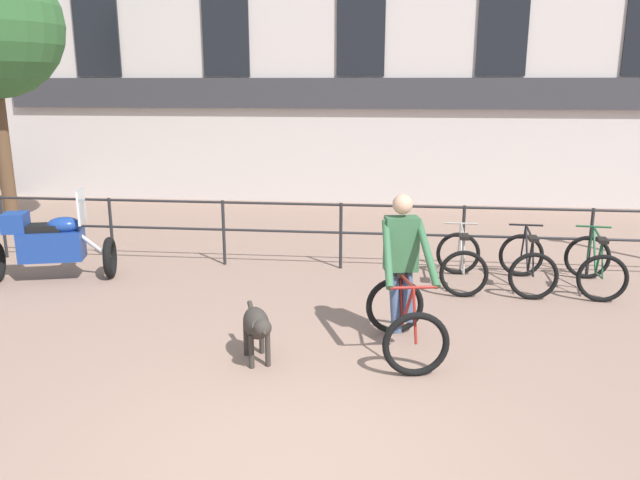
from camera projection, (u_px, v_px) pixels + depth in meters
name	position (u px, v px, depth m)	size (l,w,h in m)	color
ground_plane	(288.00, 460.00, 4.86)	(60.00, 60.00, 0.00)	#8E7060
canal_railing	(341.00, 225.00, 9.70)	(15.05, 0.05, 1.05)	#232326
cyclist_with_bike	(403.00, 282.00, 6.74)	(0.88, 1.28, 1.70)	black
dog	(257.00, 325.00, 6.46)	(0.46, 0.86, 0.60)	#332D28
parked_motorcycle	(51.00, 243.00, 9.16)	(1.84, 1.05, 1.35)	black
parked_bicycle_near_lamp	(461.00, 261.00, 8.96)	(0.69, 1.13, 0.86)	black
parked_bicycle_mid_left	(527.00, 263.00, 8.86)	(0.71, 1.14, 0.86)	black
parked_bicycle_mid_right	(595.00, 265.00, 8.76)	(0.77, 1.17, 0.86)	black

